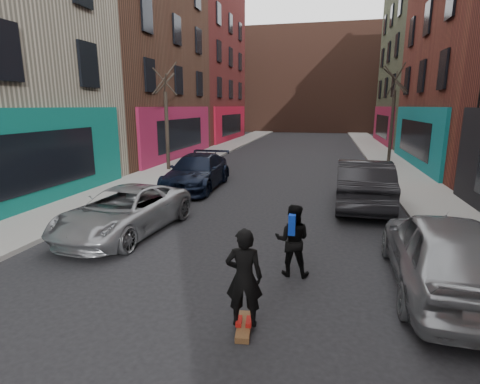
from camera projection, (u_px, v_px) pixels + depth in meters
The scene contains 13 objects.
sidewalk_left at pixel (225, 147), 32.21m from camera, with size 2.50×84.00×0.13m, color gray.
sidewalk_right at pixel (377, 151), 29.49m from camera, with size 2.50×84.00×0.13m, color gray.
buildings_left at pixel (9, 10), 18.66m from camera, with size 12.00×56.00×16.50m, color #5B1C1A.
building_far at pixel (313, 82), 53.99m from camera, with size 40.00×10.00×14.00m, color #47281E.
tree_left_far at pixel (166, 109), 20.06m from camera, with size 2.00×2.00×6.50m, color black, non-canonical shape.
tree_right_far at pixel (393, 106), 23.02m from camera, with size 2.00×2.00×6.80m, color black, non-canonical shape.
parked_left_far at pixel (125, 211), 10.58m from camera, with size 2.16×4.69×1.30m, color gray.
parked_left_end at pixel (197, 172), 16.41m from camera, with size 2.07×5.09×1.48m, color black.
parked_right_far at pixel (445, 252), 7.19m from camera, with size 1.90×4.72×1.61m, color gray.
parked_right_end at pixel (363, 183), 13.39m from camera, with size 1.80×5.17×1.70m, color black.
skateboard at pixel (244, 326), 6.08m from camera, with size 0.22×0.80×0.10m, color brown.
skateboarder at pixel (244, 277), 5.89m from camera, with size 0.59×0.39×1.63m, color black.
pedestrian at pixel (292, 240), 7.91m from camera, with size 0.76×0.63×1.56m.
Camera 1 is at (2.27, -1.14, 3.55)m, focal length 28.00 mm.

